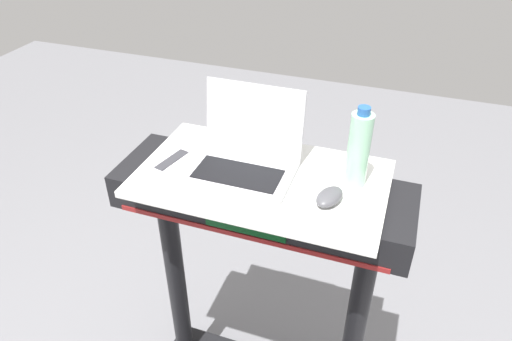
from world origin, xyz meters
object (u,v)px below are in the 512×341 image
Objects in this scene: water_bottle at (359,149)px; computer_mouse at (330,197)px; tv_remote at (172,163)px; laptop at (245,155)px.

computer_mouse is at bearing -113.78° from water_bottle.
tv_remote is (-0.48, 0.02, -0.01)m from computer_mouse.
water_bottle is 1.45× the size of tv_remote.
laptop reaches higher than tv_remote.
computer_mouse is at bearing -13.71° from laptop.
laptop is 0.28m from computer_mouse.
water_bottle is at bearing 84.27° from computer_mouse.
tv_remote is (-0.21, -0.06, -0.04)m from laptop.
water_bottle is 0.55m from tv_remote.
tv_remote is at bearing -170.01° from water_bottle.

